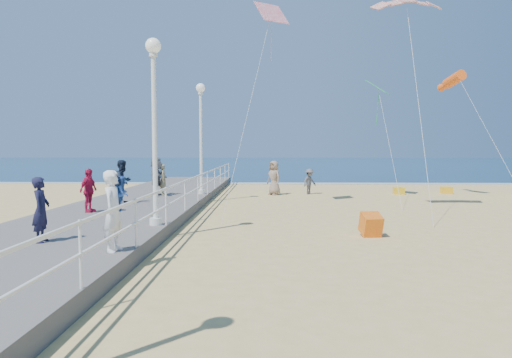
{
  "coord_description": "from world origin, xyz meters",
  "views": [
    {
      "loc": [
        -2.1,
        -12.99,
        2.61
      ],
      "look_at": [
        -2.5,
        2.0,
        1.6
      ],
      "focal_mm": 32.0,
      "sensor_mm": 36.0,
      "label": 1
    }
  ],
  "objects_px": {
    "spectator_5": "(156,176)",
    "beach_walker_c": "(274,178)",
    "lamp_post_mid": "(154,111)",
    "spectator_0": "(41,210)",
    "box_kite": "(371,227)",
    "beach_chair_right": "(447,190)",
    "toddler_held": "(123,194)",
    "spectator_7": "(123,182)",
    "beach_walker_a": "(310,181)",
    "spectator_6": "(163,180)",
    "spectator_3": "(89,190)",
    "woman_holding_toddler": "(114,211)",
    "lamp_post_far": "(201,126)",
    "beach_chair_left": "(399,191)"
  },
  "relations": [
    {
      "from": "beach_walker_c",
      "to": "beach_chair_right",
      "type": "relative_size",
      "value": 3.48
    },
    {
      "from": "lamp_post_far",
      "to": "spectator_3",
      "type": "bearing_deg",
      "value": -114.6
    },
    {
      "from": "spectator_7",
      "to": "beach_walker_a",
      "type": "distance_m",
      "value": 11.29
    },
    {
      "from": "spectator_3",
      "to": "beach_walker_a",
      "type": "distance_m",
      "value": 13.45
    },
    {
      "from": "box_kite",
      "to": "woman_holding_toddler",
      "type": "bearing_deg",
      "value": -156.79
    },
    {
      "from": "beach_walker_a",
      "to": "box_kite",
      "type": "relative_size",
      "value": 2.42
    },
    {
      "from": "lamp_post_mid",
      "to": "spectator_0",
      "type": "height_order",
      "value": "lamp_post_mid"
    },
    {
      "from": "spectator_5",
      "to": "spectator_7",
      "type": "height_order",
      "value": "spectator_5"
    },
    {
      "from": "beach_walker_c",
      "to": "box_kite",
      "type": "bearing_deg",
      "value": -26.83
    },
    {
      "from": "spectator_0",
      "to": "spectator_3",
      "type": "bearing_deg",
      "value": 0.4
    },
    {
      "from": "spectator_0",
      "to": "spectator_3",
      "type": "distance_m",
      "value": 5.08
    },
    {
      "from": "beach_chair_left",
      "to": "spectator_0",
      "type": "bearing_deg",
      "value": -129.52
    },
    {
      "from": "woman_holding_toddler",
      "to": "spectator_3",
      "type": "xyz_separation_m",
      "value": [
        -2.91,
        5.94,
        -0.12
      ]
    },
    {
      "from": "beach_chair_right",
      "to": "toddler_held",
      "type": "bearing_deg",
      "value": -128.9
    },
    {
      "from": "woman_holding_toddler",
      "to": "spectator_6",
      "type": "relative_size",
      "value": 1.18
    },
    {
      "from": "lamp_post_far",
      "to": "toddler_held",
      "type": "height_order",
      "value": "lamp_post_far"
    },
    {
      "from": "lamp_post_far",
      "to": "beach_walker_c",
      "type": "relative_size",
      "value": 2.78
    },
    {
      "from": "box_kite",
      "to": "beach_chair_right",
      "type": "distance_m",
      "value": 14.8
    },
    {
      "from": "beach_walker_a",
      "to": "spectator_0",
      "type": "bearing_deg",
      "value": -160.1
    },
    {
      "from": "beach_walker_a",
      "to": "beach_walker_c",
      "type": "xyz_separation_m",
      "value": [
        -2.02,
        -0.41,
        0.23
      ]
    },
    {
      "from": "lamp_post_far",
      "to": "spectator_6",
      "type": "distance_m",
      "value": 3.12
    },
    {
      "from": "beach_walker_a",
      "to": "woman_holding_toddler",
      "type": "bearing_deg",
      "value": -152.61
    },
    {
      "from": "beach_walker_c",
      "to": "spectator_5",
      "type": "bearing_deg",
      "value": -91.84
    },
    {
      "from": "spectator_0",
      "to": "beach_walker_c",
      "type": "xyz_separation_m",
      "value": [
        5.68,
        14.96,
        -0.21
      ]
    },
    {
      "from": "toddler_held",
      "to": "beach_walker_c",
      "type": "relative_size",
      "value": 0.4
    },
    {
      "from": "spectator_0",
      "to": "spectator_5",
      "type": "xyz_separation_m",
      "value": [
        0.11,
        10.66,
        0.12
      ]
    },
    {
      "from": "spectator_7",
      "to": "beach_chair_left",
      "type": "bearing_deg",
      "value": -36.8
    },
    {
      "from": "spectator_5",
      "to": "beach_walker_c",
      "type": "bearing_deg",
      "value": -60.67
    },
    {
      "from": "woman_holding_toddler",
      "to": "spectator_6",
      "type": "bearing_deg",
      "value": 14.12
    },
    {
      "from": "spectator_7",
      "to": "beach_chair_left",
      "type": "xyz_separation_m",
      "value": [
        13.29,
        7.87,
        -1.07
      ]
    },
    {
      "from": "toddler_held",
      "to": "spectator_7",
      "type": "xyz_separation_m",
      "value": [
        -2.7,
        8.42,
        -0.36
      ]
    },
    {
      "from": "spectator_7",
      "to": "beach_chair_right",
      "type": "distance_m",
      "value": 18.1
    },
    {
      "from": "spectator_0",
      "to": "box_kite",
      "type": "bearing_deg",
      "value": -80.27
    },
    {
      "from": "lamp_post_mid",
      "to": "spectator_5",
      "type": "height_order",
      "value": "lamp_post_mid"
    },
    {
      "from": "spectator_3",
      "to": "beach_chair_left",
      "type": "bearing_deg",
      "value": -40.27
    },
    {
      "from": "beach_walker_c",
      "to": "beach_chair_left",
      "type": "xyz_separation_m",
      "value": [
        7.1,
        0.54,
        -0.76
      ]
    },
    {
      "from": "spectator_6",
      "to": "beach_chair_right",
      "type": "relative_size",
      "value": 2.69
    },
    {
      "from": "toddler_held",
      "to": "spectator_7",
      "type": "bearing_deg",
      "value": 23.91
    },
    {
      "from": "woman_holding_toddler",
      "to": "lamp_post_far",
      "type": "bearing_deg",
      "value": 5.89
    },
    {
      "from": "toddler_held",
      "to": "spectator_6",
      "type": "xyz_separation_m",
      "value": [
        -1.8,
        11.57,
        -0.49
      ]
    },
    {
      "from": "lamp_post_mid",
      "to": "lamp_post_far",
      "type": "xyz_separation_m",
      "value": [
        0.0,
        9.0,
        0.0
      ]
    },
    {
      "from": "spectator_5",
      "to": "beach_chair_right",
      "type": "bearing_deg",
      "value": -79.88
    },
    {
      "from": "beach_chair_left",
      "to": "spectator_5",
      "type": "bearing_deg",
      "value": -159.1
    },
    {
      "from": "toddler_held",
      "to": "beach_walker_c",
      "type": "xyz_separation_m",
      "value": [
        3.48,
        15.74,
        -0.68
      ]
    },
    {
      "from": "lamp_post_mid",
      "to": "beach_walker_c",
      "type": "distance_m",
      "value": 13.27
    },
    {
      "from": "lamp_post_far",
      "to": "beach_chair_right",
      "type": "relative_size",
      "value": 9.67
    },
    {
      "from": "spectator_0",
      "to": "beach_chair_left",
      "type": "relative_size",
      "value": 2.81
    },
    {
      "from": "toddler_held",
      "to": "beach_walker_a",
      "type": "relative_size",
      "value": 0.53
    },
    {
      "from": "beach_chair_right",
      "to": "beach_walker_a",
      "type": "bearing_deg",
      "value": -176.69
    },
    {
      "from": "spectator_7",
      "to": "beach_walker_a",
      "type": "xyz_separation_m",
      "value": [
        8.2,
        7.74,
        -0.55
      ]
    }
  ]
}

